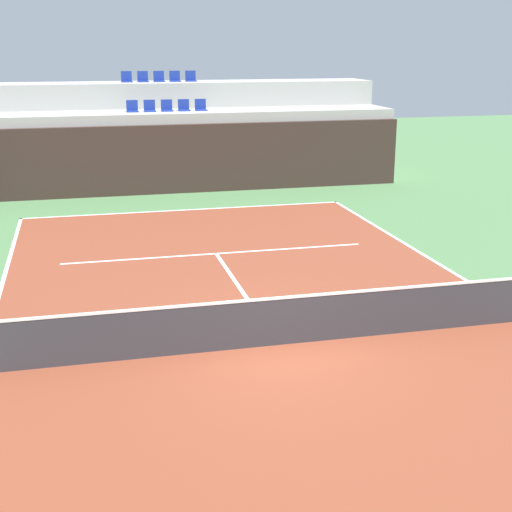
# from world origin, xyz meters

# --- Properties ---
(ground_plane) EXTENTS (80.00, 80.00, 0.00)m
(ground_plane) POSITION_xyz_m (0.00, 0.00, 0.00)
(ground_plane) COLOR #477042
(court_surface) EXTENTS (11.00, 24.00, 0.01)m
(court_surface) POSITION_xyz_m (0.00, 0.00, 0.01)
(court_surface) COLOR brown
(court_surface) RESTS_ON ground_plane
(baseline_far) EXTENTS (11.00, 0.10, 0.00)m
(baseline_far) POSITION_xyz_m (0.00, 11.95, 0.01)
(baseline_far) COLOR white
(baseline_far) RESTS_ON court_surface
(service_line_far) EXTENTS (8.26, 0.10, 0.00)m
(service_line_far) POSITION_xyz_m (0.00, 6.40, 0.01)
(service_line_far) COLOR white
(service_line_far) RESTS_ON court_surface
(centre_service_line) EXTENTS (0.10, 6.40, 0.00)m
(centre_service_line) POSITION_xyz_m (0.00, 3.20, 0.01)
(centre_service_line) COLOR white
(centre_service_line) RESTS_ON court_surface
(back_wall) EXTENTS (18.04, 0.30, 2.59)m
(back_wall) POSITION_xyz_m (0.00, 15.06, 1.30)
(back_wall) COLOR #33231E
(back_wall) RESTS_ON ground_plane
(stands_tier_lower) EXTENTS (18.04, 2.40, 2.97)m
(stands_tier_lower) POSITION_xyz_m (0.00, 16.41, 1.49)
(stands_tier_lower) COLOR #9E9E99
(stands_tier_lower) RESTS_ON ground_plane
(stands_tier_upper) EXTENTS (18.04, 2.40, 3.97)m
(stands_tier_upper) POSITION_xyz_m (0.00, 18.81, 1.99)
(stands_tier_upper) COLOR #9E9E99
(stands_tier_upper) RESTS_ON ground_plane
(seating_row_lower) EXTENTS (3.12, 0.44, 0.44)m
(seating_row_lower) POSITION_xyz_m (-0.00, 16.50, 3.10)
(seating_row_lower) COLOR navy
(seating_row_lower) RESTS_ON stands_tier_lower
(seating_row_upper) EXTENTS (3.12, 0.44, 0.44)m
(seating_row_upper) POSITION_xyz_m (-0.00, 18.90, 4.10)
(seating_row_upper) COLOR navy
(seating_row_upper) RESTS_ON stands_tier_upper
(tennis_net) EXTENTS (11.08, 0.08, 1.07)m
(tennis_net) POSITION_xyz_m (0.00, 0.00, 0.51)
(tennis_net) COLOR black
(tennis_net) RESTS_ON court_surface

